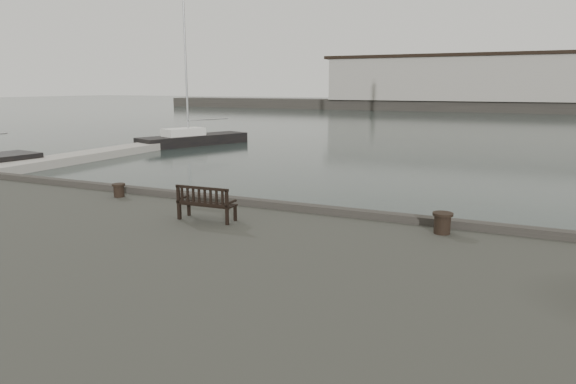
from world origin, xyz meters
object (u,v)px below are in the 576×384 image
object	(u,v)px
bench	(207,210)
bollard_right	(442,223)
bollard_left	(119,190)
yacht_d	(194,142)

from	to	relation	value
bench	bollard_right	world-z (taller)	bench
bollard_left	bench	bearing A→B (deg)	-17.14
bollard_left	yacht_d	world-z (taller)	yacht_d
bollard_right	yacht_d	size ratio (longest dim) A/B	0.04
bollard_left	bollard_right	size ratio (longest dim) A/B	0.84
bench	yacht_d	world-z (taller)	yacht_d
bollard_left	bollard_right	distance (m)	9.05
bench	bollard_left	size ratio (longest dim) A/B	3.70
bench	bollard_left	bearing A→B (deg)	161.10
bollard_left	bollard_right	world-z (taller)	bollard_right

